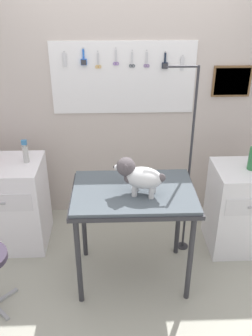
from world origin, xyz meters
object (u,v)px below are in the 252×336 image
(grooming_table, at_px, (133,200))
(counter_left, at_px, (4,204))
(grooming_arm, at_px, (188,173))
(dog, at_px, (138,176))
(cabinet_right, at_px, (246,208))

(grooming_table, xyz_separation_m, counter_left, (-1.23, 0.53, -0.36))
(grooming_table, relative_size, grooming_arm, 0.56)
(dog, distance_m, counter_left, 1.52)
(grooming_arm, distance_m, counter_left, 1.80)
(grooming_arm, xyz_separation_m, dog, (-0.48, -0.42, 0.21))
(grooming_table, bearing_deg, cabinet_right, 19.49)
(grooming_arm, distance_m, dog, 0.67)
(dog, bearing_deg, grooming_arm, 40.98)
(dog, height_order, cabinet_right, dog)
(grooming_table, distance_m, counter_left, 1.39)
(grooming_arm, bearing_deg, grooming_table, -144.55)
(grooming_arm, height_order, dog, grooming_arm)
(grooming_arm, relative_size, cabinet_right, 2.09)
(grooming_arm, height_order, cabinet_right, grooming_arm)
(dog, bearing_deg, cabinet_right, 22.37)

